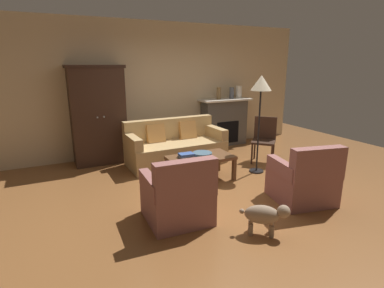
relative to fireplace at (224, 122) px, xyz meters
name	(u,v)px	position (x,y,z in m)	size (l,w,h in m)	color
ground_plane	(217,189)	(-1.55, -2.30, -0.57)	(9.60, 9.60, 0.00)	brown
back_wall	(159,88)	(-1.55, 0.25, 0.83)	(7.20, 0.10, 2.80)	beige
fireplace	(224,122)	(0.00, 0.00, 0.00)	(1.26, 0.48, 1.12)	#4C4947
armoire	(98,115)	(-2.95, -0.08, 0.39)	(1.06, 0.57, 1.91)	#382319
couch	(175,147)	(-1.62, -0.77, -0.25)	(1.93, 0.88, 0.86)	tan
coffee_table	(201,159)	(-1.60, -1.82, -0.20)	(1.10, 0.60, 0.42)	brown
fruit_bowl	(202,154)	(-1.55, -1.78, -0.12)	(0.33, 0.33, 0.05)	slate
book_stack	(186,156)	(-1.85, -1.78, -0.11)	(0.26, 0.19, 0.07)	gray
mantel_vase_bronze	(219,93)	(-0.18, -0.02, 0.69)	(0.10, 0.10, 0.28)	olive
mantel_vase_slate	(232,93)	(0.18, -0.02, 0.68)	(0.11, 0.11, 0.26)	#565B66
mantel_vase_cream	(239,92)	(0.38, -0.02, 0.70)	(0.15, 0.15, 0.30)	beige
armchair_near_left	(178,198)	(-2.51, -2.94, -0.25)	(0.81, 0.81, 0.88)	#935B56
armchair_near_right	(304,181)	(-0.67, -3.23, -0.25)	(0.91, 0.91, 0.88)	#935B56
side_chair_wooden	(264,137)	(0.03, -1.48, -0.06)	(0.62, 0.62, 0.90)	#382319
floor_lamp	(261,89)	(-0.49, -1.92, 0.94)	(0.36, 0.36, 1.75)	black
dog	(265,215)	(-1.74, -3.68, -0.32)	(0.49, 0.42, 0.39)	gray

